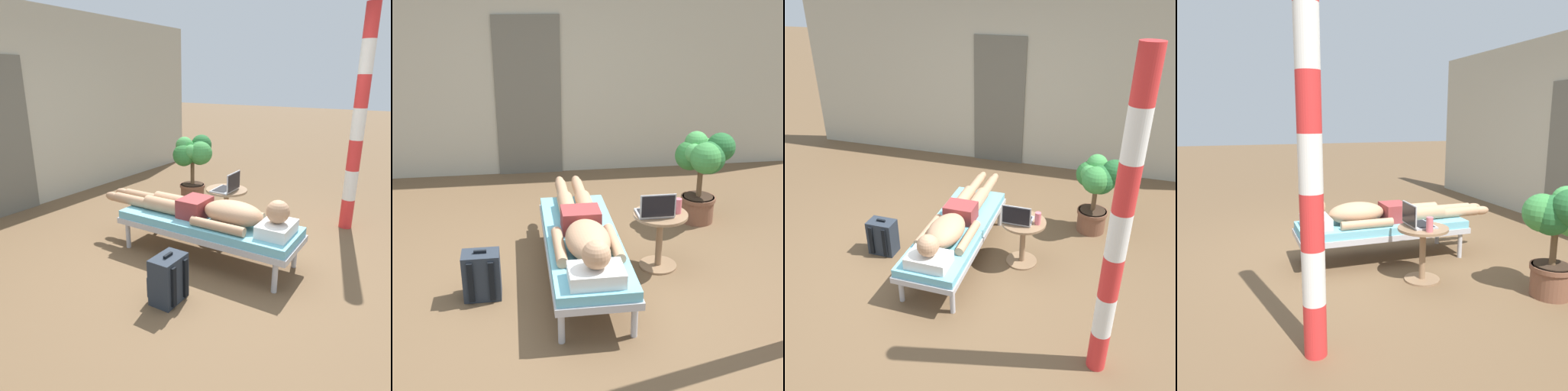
% 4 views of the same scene
% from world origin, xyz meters
% --- Properties ---
extents(ground_plane, '(40.00, 40.00, 0.00)m').
position_xyz_m(ground_plane, '(0.00, 0.00, 0.00)').
color(ground_plane, brown).
extents(house_wall_back, '(7.60, 0.20, 2.70)m').
position_xyz_m(house_wall_back, '(0.16, 3.10, 1.35)').
color(house_wall_back, '#B2AD99').
rests_on(house_wall_back, ground).
extents(house_door_panel, '(0.84, 0.03, 2.04)m').
position_xyz_m(house_door_panel, '(-0.17, 2.99, 1.02)').
color(house_door_panel, '#625F54').
rests_on(house_door_panel, ground).
extents(lounge_chair, '(0.63, 1.86, 0.42)m').
position_xyz_m(lounge_chair, '(0.16, 0.11, 0.35)').
color(lounge_chair, '#B7B7BC').
rests_on(lounge_chair, ground).
extents(person_reclining, '(0.53, 2.17, 0.32)m').
position_xyz_m(person_reclining, '(0.16, 0.06, 0.52)').
color(person_reclining, white).
rests_on(person_reclining, lounge_chair).
extents(side_table, '(0.48, 0.48, 0.52)m').
position_xyz_m(side_table, '(0.87, 0.26, 0.36)').
color(side_table, '#8C6B4C').
rests_on(side_table, ground).
extents(laptop, '(0.31, 0.24, 0.23)m').
position_xyz_m(laptop, '(0.81, 0.21, 0.58)').
color(laptop, '#A5A8AD').
rests_on(laptop, side_table).
extents(drink_glass, '(0.06, 0.06, 0.13)m').
position_xyz_m(drink_glass, '(1.02, 0.25, 0.59)').
color(drink_glass, '#D86672').
rests_on(drink_glass, side_table).
extents(backpack, '(0.30, 0.26, 0.42)m').
position_xyz_m(backpack, '(-0.69, -0.02, 0.20)').
color(backpack, '#262D38').
rests_on(backpack, ground).
extents(potted_plant, '(0.59, 0.55, 0.98)m').
position_xyz_m(potted_plant, '(1.57, 1.16, 0.66)').
color(potted_plant, brown).
rests_on(potted_plant, ground).
extents(porch_post, '(0.15, 0.15, 2.52)m').
position_xyz_m(porch_post, '(1.76, -0.93, 1.26)').
color(porch_post, red).
rests_on(porch_post, ground).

